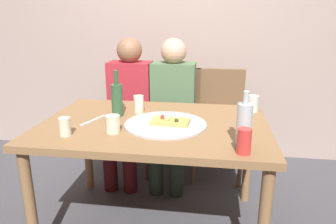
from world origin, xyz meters
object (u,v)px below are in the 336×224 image
dining_table (154,135)px  soda_can (244,141)px  tumbler_far (113,124)px  wine_glass (253,103)px  short_glass (139,104)px  chair_right (218,116)px  chair_middle (174,114)px  beer_bottle (244,124)px  table_knife (93,120)px  guest_in_beanie (172,104)px  guest_in_sweater (128,103)px  pizza_slice_last (170,121)px  pizza_tray (166,124)px  wine_bottle (117,99)px  tumbler_near (65,127)px  chair_left (133,112)px

dining_table → soda_can: (0.49, -0.38, 0.14)m
tumbler_far → wine_glass: size_ratio=0.90×
short_glass → chair_right: bearing=52.0°
chair_middle → chair_right: (0.38, 0.00, 0.00)m
soda_can → chair_right: (-0.10, 1.24, -0.27)m
beer_bottle → table_knife: bearing=163.3°
table_knife → chair_right: (0.76, 0.89, -0.22)m
beer_bottle → guest_in_beanie: bearing=116.0°
tumbler_far → guest_in_sweater: 0.94m
pizza_slice_last → pizza_tray: bearing=-164.3°
wine_bottle → short_glass: (0.12, 0.09, -0.05)m
soda_can → chair_right: 1.27m
tumbler_near → pizza_tray: bearing=25.6°
pizza_slice_last → short_glass: size_ratio=2.00×
dining_table → tumbler_far: bearing=-133.5°
pizza_slice_last → soda_can: bearing=-41.3°
beer_bottle → short_glass: beer_bottle is taller
tumbler_near → wine_glass: bearing=30.2°
pizza_tray → chair_right: 0.98m
pizza_tray → table_knife: (-0.45, 0.02, -0.00)m
dining_table → guest_in_sweater: bearing=116.7°
guest_in_beanie → tumbler_near: bearing=66.1°
guest_in_beanie → short_glass: bearing=74.1°
soda_can → beer_bottle: bearing=87.5°
short_glass → guest_in_sweater: bearing=112.6°
wine_bottle → chair_left: bearing=97.5°
beer_bottle → guest_in_sweater: 1.33m
wine_glass → guest_in_sweater: bearing=157.9°
soda_can → guest_in_sweater: 1.39m
dining_table → wine_glass: size_ratio=12.45×
guest_in_beanie → chair_middle: bearing=-90.0°
dining_table → tumbler_near: 0.53m
chair_left → table_knife: bearing=89.0°
soda_can → tumbler_far: bearing=165.4°
dining_table → chair_middle: (0.01, 0.86, -0.13)m
wine_glass → table_knife: 1.04m
wine_bottle → soda_can: wine_bottle is taller
pizza_tray → wine_glass: (0.53, 0.36, 0.05)m
pizza_tray → guest_in_sweater: guest_in_sweater is taller
pizza_slice_last → guest_in_beanie: guest_in_beanie is taller
pizza_slice_last → short_glass: (-0.24, 0.22, 0.03)m
pizza_tray → guest_in_sweater: size_ratio=0.41×
table_knife → chair_left: size_ratio=0.24×
tumbler_near → soda_can: bearing=-6.0°
tumbler_far → guest_in_beanie: size_ratio=0.08×
short_glass → soda_can: (0.63, -0.56, 0.00)m
pizza_tray → soda_can: 0.54m
tumbler_far → dining_table: bearing=46.5°
guest_in_sweater → tumbler_far: bearing=100.4°
pizza_tray → wine_glass: 0.64m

